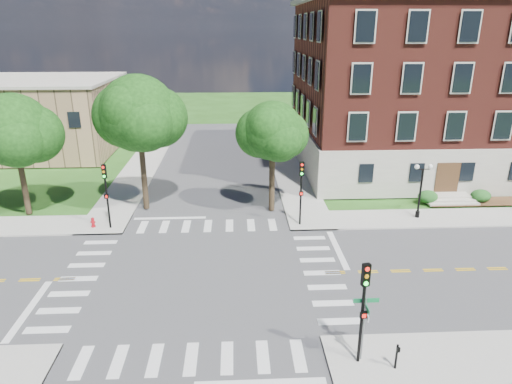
{
  "coord_description": "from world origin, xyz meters",
  "views": [
    {
      "loc": [
        2.11,
        -23.83,
        13.92
      ],
      "look_at": [
        3.5,
        5.64,
        3.2
      ],
      "focal_mm": 32.0,
      "sensor_mm": 36.0,
      "label": 1
    }
  ],
  "objects_px": {
    "traffic_signal_se": "(364,301)",
    "street_sign_pole": "(365,317)",
    "push_button_post": "(397,355)",
    "traffic_signal_nw": "(106,188)",
    "twin_lamp_west": "(421,188)",
    "traffic_signal_ne": "(301,185)",
    "fire_hydrant": "(93,223)"
  },
  "relations": [
    {
      "from": "fire_hydrant",
      "to": "traffic_signal_se",
      "type": "bearing_deg",
      "value": -43.71
    },
    {
      "from": "traffic_signal_se",
      "to": "traffic_signal_nw",
      "type": "xyz_separation_m",
      "value": [
        -14.41,
        14.81,
        0.0
      ]
    },
    {
      "from": "traffic_signal_se",
      "to": "street_sign_pole",
      "type": "height_order",
      "value": "traffic_signal_se"
    },
    {
      "from": "push_button_post",
      "to": "fire_hydrant",
      "type": "bearing_deg",
      "value": 137.87
    },
    {
      "from": "traffic_signal_ne",
      "to": "traffic_signal_nw",
      "type": "bearing_deg",
      "value": 179.75
    },
    {
      "from": "traffic_signal_se",
      "to": "traffic_signal_ne",
      "type": "xyz_separation_m",
      "value": [
        -0.53,
        14.75,
        0.0
      ]
    },
    {
      "from": "traffic_signal_se",
      "to": "traffic_signal_nw",
      "type": "distance_m",
      "value": 20.67
    },
    {
      "from": "twin_lamp_west",
      "to": "fire_hydrant",
      "type": "height_order",
      "value": "twin_lamp_west"
    },
    {
      "from": "traffic_signal_ne",
      "to": "fire_hydrant",
      "type": "distance_m",
      "value": 15.41
    },
    {
      "from": "push_button_post",
      "to": "fire_hydrant",
      "type": "distance_m",
      "value": 23.16
    },
    {
      "from": "twin_lamp_west",
      "to": "street_sign_pole",
      "type": "relative_size",
      "value": 1.36
    },
    {
      "from": "traffic_signal_ne",
      "to": "push_button_post",
      "type": "xyz_separation_m",
      "value": [
        2.01,
        -15.28,
        -2.39
      ]
    },
    {
      "from": "traffic_signal_ne",
      "to": "traffic_signal_nw",
      "type": "xyz_separation_m",
      "value": [
        -13.88,
        0.06,
        0.0
      ]
    },
    {
      "from": "traffic_signal_se",
      "to": "push_button_post",
      "type": "distance_m",
      "value": 2.86
    },
    {
      "from": "traffic_signal_nw",
      "to": "twin_lamp_west",
      "type": "height_order",
      "value": "traffic_signal_nw"
    },
    {
      "from": "traffic_signal_se",
      "to": "twin_lamp_west",
      "type": "bearing_deg",
      "value": 61.01
    },
    {
      "from": "traffic_signal_ne",
      "to": "traffic_signal_se",
      "type": "bearing_deg",
      "value": -87.95
    },
    {
      "from": "street_sign_pole",
      "to": "traffic_signal_ne",
      "type": "bearing_deg",
      "value": 92.72
    },
    {
      "from": "twin_lamp_west",
      "to": "push_button_post",
      "type": "relative_size",
      "value": 3.53
    },
    {
      "from": "push_button_post",
      "to": "street_sign_pole",
      "type": "bearing_deg",
      "value": 153.07
    },
    {
      "from": "twin_lamp_west",
      "to": "fire_hydrant",
      "type": "bearing_deg",
      "value": -178.41
    },
    {
      "from": "twin_lamp_west",
      "to": "traffic_signal_ne",
      "type": "bearing_deg",
      "value": -174.21
    },
    {
      "from": "traffic_signal_nw",
      "to": "twin_lamp_west",
      "type": "bearing_deg",
      "value": 2.16
    },
    {
      "from": "push_button_post",
      "to": "fire_hydrant",
      "type": "xyz_separation_m",
      "value": [
        -17.18,
        15.54,
        -0.33
      ]
    },
    {
      "from": "twin_lamp_west",
      "to": "street_sign_pole",
      "type": "xyz_separation_m",
      "value": [
        -8.52,
        -15.55,
        -0.21
      ]
    },
    {
      "from": "fire_hydrant",
      "to": "street_sign_pole",
      "type": "bearing_deg",
      "value": -43.15
    },
    {
      "from": "traffic_signal_ne",
      "to": "street_sign_pole",
      "type": "distance_m",
      "value": 14.65
    },
    {
      "from": "traffic_signal_ne",
      "to": "traffic_signal_nw",
      "type": "relative_size",
      "value": 1.0
    },
    {
      "from": "traffic_signal_nw",
      "to": "fire_hydrant",
      "type": "distance_m",
      "value": 3.02
    },
    {
      "from": "traffic_signal_se",
      "to": "traffic_signal_ne",
      "type": "relative_size",
      "value": 1.0
    },
    {
      "from": "traffic_signal_ne",
      "to": "twin_lamp_west",
      "type": "height_order",
      "value": "traffic_signal_ne"
    },
    {
      "from": "traffic_signal_nw",
      "to": "traffic_signal_ne",
      "type": "bearing_deg",
      "value": -0.25
    }
  ]
}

